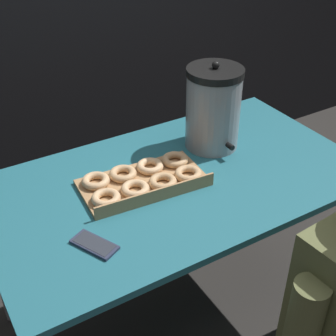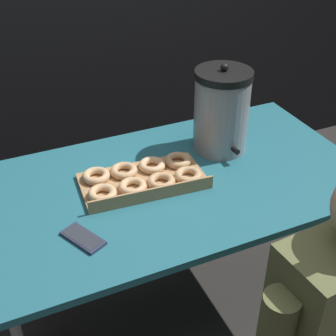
% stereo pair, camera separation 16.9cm
% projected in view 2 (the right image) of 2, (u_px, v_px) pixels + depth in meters
% --- Properties ---
extents(ground_plane, '(12.00, 12.00, 0.00)m').
position_uv_depth(ground_plane, '(175.00, 312.00, 2.16)').
color(ground_plane, '#2D2B28').
extents(folding_table, '(1.42, 0.80, 0.75)m').
position_uv_depth(folding_table, '(177.00, 189.00, 1.77)').
color(folding_table, '#236675').
rests_on(folding_table, ground).
extents(donut_box, '(0.47, 0.28, 0.05)m').
position_uv_depth(donut_box, '(143.00, 178.00, 1.71)').
color(donut_box, tan).
rests_on(donut_box, folding_table).
extents(coffee_urn, '(0.22, 0.25, 0.36)m').
position_uv_depth(coffee_urn, '(221.00, 111.00, 1.84)').
color(coffee_urn, '#939399').
rests_on(coffee_urn, folding_table).
extents(cell_phone, '(0.13, 0.16, 0.01)m').
position_uv_depth(cell_phone, '(83.00, 238.00, 1.47)').
color(cell_phone, '#2D334C').
rests_on(cell_phone, folding_table).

